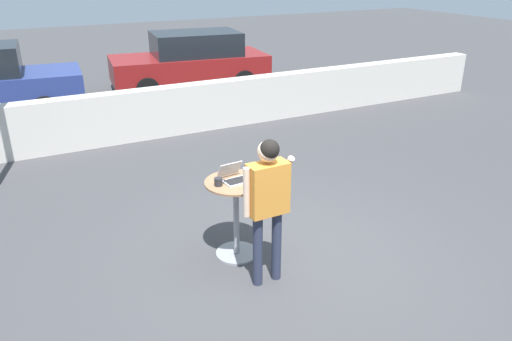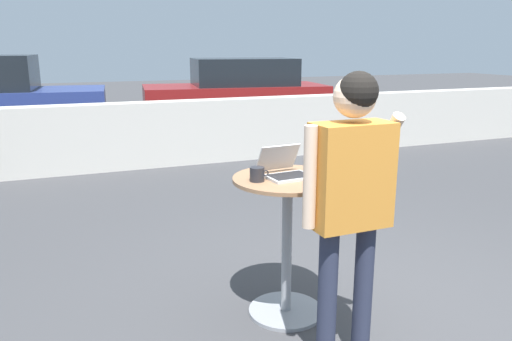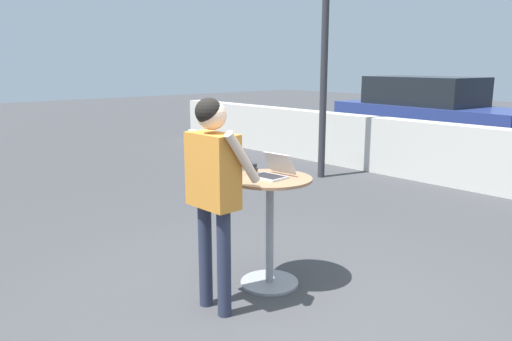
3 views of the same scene
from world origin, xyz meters
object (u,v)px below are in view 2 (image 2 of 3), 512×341
Objects in this scene: cafe_table at (287,229)px; standing_person at (351,186)px; laptop at (285,170)px; coffee_mug at (257,174)px; parked_car_further_down at (238,92)px.

cafe_table is 0.82m from standing_person.
laptop is 0.22m from coffee_mug.
coffee_mug is at bearing 113.93° from standing_person.
standing_person is at bearing -105.53° from parked_car_further_down.
laptop is 2.68× the size of coffee_mug.
cafe_table is at bearing 3.69° from coffee_mug.
parked_car_further_down reaches higher than cafe_table.
cafe_table is at bearing -80.89° from laptop.
laptop is 0.20× the size of standing_person.
coffee_mug is (-0.22, -0.05, 0.00)m from laptop.
standing_person is at bearing -84.51° from cafe_table.
coffee_mug reaches higher than cafe_table.
laptop is 8.68m from parked_car_further_down.
cafe_table is 2.87× the size of laptop.
standing_person reaches higher than cafe_table.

